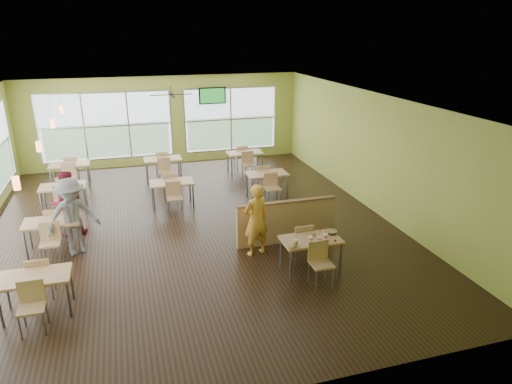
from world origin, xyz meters
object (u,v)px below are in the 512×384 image
at_px(half_wall_divider, 286,222).
at_px(man_plaid, 256,220).
at_px(food_basket, 331,232).
at_px(main_table, 311,244).

relative_size(half_wall_divider, man_plaid, 1.45).
distance_m(man_plaid, food_basket, 1.66).
xyz_separation_m(half_wall_divider, man_plaid, (-0.86, -0.38, 0.30)).
bearing_deg(man_plaid, main_table, 112.43).
height_order(man_plaid, food_basket, man_plaid).
height_order(main_table, half_wall_divider, half_wall_divider).
height_order(half_wall_divider, food_basket, half_wall_divider).
relative_size(main_table, half_wall_divider, 0.63).
xyz_separation_m(main_table, half_wall_divider, (0.00, 1.45, -0.11)).
height_order(half_wall_divider, man_plaid, man_plaid).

